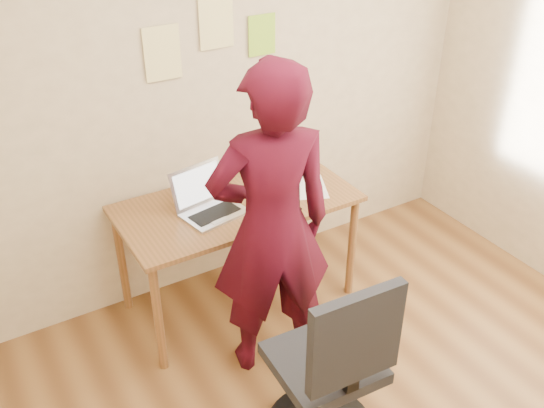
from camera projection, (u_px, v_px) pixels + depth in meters
room at (439, 213)px, 2.30m from camera, size 3.58×3.58×2.78m
desk at (237, 214)px, 3.61m from camera, size 1.40×0.70×0.74m
laptop at (208, 203)px, 3.44m from camera, size 0.39×0.36×0.25m
paper_sheet at (308, 187)px, 3.71m from camera, size 0.32×0.36×0.00m
phone at (291, 205)px, 3.51m from camera, size 0.07×0.13×0.01m
wall_note_left at (162, 53)px, 3.29m from camera, size 0.21×0.00×0.30m
wall_note_mid at (216, 22)px, 3.37m from camera, size 0.21×0.00×0.30m
wall_note_right at (262, 35)px, 3.56m from camera, size 0.18×0.00×0.24m
office_chair at (331, 377)px, 2.78m from camera, size 0.54×0.54×1.04m
person at (271, 228)px, 3.05m from camera, size 0.73×0.57×1.78m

